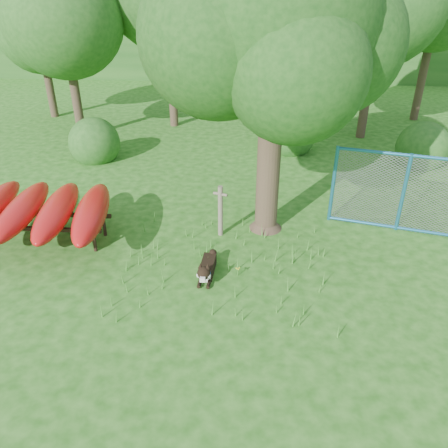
# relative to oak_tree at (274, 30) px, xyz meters

# --- Properties ---
(ground) EXTENTS (80.00, 80.00, 0.00)m
(ground) POSITION_rel_oak_tree_xyz_m (-1.09, -2.94, -4.71)
(ground) COLOR #1A5410
(ground) RESTS_ON ground
(oak_tree) EXTENTS (5.67, 4.96, 7.06)m
(oak_tree) POSITION_rel_oak_tree_xyz_m (0.00, 0.00, 0.00)
(oak_tree) COLOR #3B2C20
(oak_tree) RESTS_ON ground
(wooden_post) EXTENTS (0.36, 0.18, 1.33)m
(wooden_post) POSITION_rel_oak_tree_xyz_m (-1.09, -0.49, -4.00)
(wooden_post) COLOR #665A4C
(wooden_post) RESTS_ON ground
(kayak_rack) EXTENTS (3.69, 3.27, 1.10)m
(kayak_rack) POSITION_rel_oak_tree_xyz_m (-5.34, -1.17, -3.87)
(kayak_rack) COLOR black
(kayak_rack) RESTS_ON ground
(husky_dog) EXTENTS (0.32, 1.22, 0.54)m
(husky_dog) POSITION_rel_oak_tree_xyz_m (-1.21, -2.32, -4.52)
(husky_dog) COLOR black
(husky_dog) RESTS_ON ground
(fence_section) EXTENTS (3.43, 0.92, 3.41)m
(fence_section) POSITION_rel_oak_tree_xyz_m (3.40, 0.18, -3.68)
(fence_section) COLOR teal
(fence_section) RESTS_ON ground
(wildflower_clump) EXTENTS (0.10, 0.09, 0.22)m
(wildflower_clump) POSITION_rel_oak_tree_xyz_m (-0.55, -2.23, -4.53)
(wildflower_clump) COLOR #47902F
(wildflower_clump) RESTS_ON ground
(bg_tree_a) EXTENTS (4.40, 4.40, 6.70)m
(bg_tree_a) POSITION_rel_oak_tree_xyz_m (-7.59, 7.06, -0.22)
(bg_tree_a) COLOR #3B2C20
(bg_tree_a) RESTS_ON ground
(bg_tree_c) EXTENTS (4.00, 4.00, 6.12)m
(bg_tree_c) POSITION_rel_oak_tree_xyz_m (0.41, 10.06, -0.60)
(bg_tree_c) COLOR #3B2C20
(bg_tree_c) RESTS_ON ground
(bg_tree_f) EXTENTS (3.60, 3.60, 5.55)m
(bg_tree_f) POSITION_rel_oak_tree_xyz_m (-10.09, 10.06, -0.98)
(bg_tree_f) COLOR #3B2C20
(bg_tree_f) RESTS_ON ground
(shrub_left) EXTENTS (1.80, 1.80, 1.80)m
(shrub_left) POSITION_rel_oak_tree_xyz_m (-6.09, 4.56, -4.71)
(shrub_left) COLOR #20541B
(shrub_left) RESTS_ON ground
(shrub_right) EXTENTS (1.80, 1.80, 1.80)m
(shrub_right) POSITION_rel_oak_tree_xyz_m (5.41, 5.06, -4.71)
(shrub_right) COLOR #20541B
(shrub_right) RESTS_ON ground
(shrub_mid) EXTENTS (1.80, 1.80, 1.80)m
(shrub_mid) POSITION_rel_oak_tree_xyz_m (0.91, 6.06, -4.71)
(shrub_mid) COLOR #20541B
(shrub_mid) RESTS_ON ground
(wooded_hillside) EXTENTS (80.00, 12.00, 6.00)m
(wooded_hillside) POSITION_rel_oak_tree_xyz_m (-1.09, 25.06, -1.71)
(wooded_hillside) COLOR #20541B
(wooded_hillside) RESTS_ON ground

